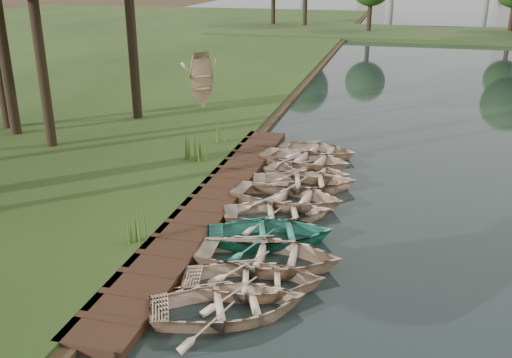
% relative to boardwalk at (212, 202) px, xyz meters
% --- Properties ---
extents(ground, '(300.00, 300.00, 0.00)m').
position_rel_boardwalk_xyz_m(ground, '(1.60, 0.00, -0.15)').
color(ground, '#3D2F1D').
extents(boardwalk, '(1.60, 16.00, 0.30)m').
position_rel_boardwalk_xyz_m(boardwalk, '(0.00, 0.00, 0.00)').
color(boardwalk, '#372015').
rests_on(boardwalk, ground).
extents(peninsula, '(50.00, 14.00, 0.45)m').
position_rel_boardwalk_xyz_m(peninsula, '(9.60, 50.00, 0.08)').
color(peninsula, '#32451E').
rests_on(peninsula, ground).
extents(rowboat_0, '(4.27, 3.75, 0.73)m').
position_rel_boardwalk_xyz_m(rowboat_0, '(2.39, -5.88, 0.27)').
color(rowboat_0, beige).
rests_on(rowboat_0, water).
extents(rowboat_1, '(3.93, 3.19, 0.72)m').
position_rel_boardwalk_xyz_m(rowboat_1, '(2.67, -4.71, 0.26)').
color(rowboat_1, beige).
rests_on(rowboat_1, water).
extents(rowboat_2, '(3.99, 2.98, 0.79)m').
position_rel_boardwalk_xyz_m(rowboat_2, '(2.74, -3.50, 0.29)').
color(rowboat_2, beige).
rests_on(rowboat_2, water).
extents(rowboat_3, '(4.19, 3.53, 0.74)m').
position_rel_boardwalk_xyz_m(rowboat_3, '(2.49, -2.16, 0.27)').
color(rowboat_3, '#349074').
rests_on(rowboat_3, water).
extents(rowboat_4, '(3.85, 3.24, 0.68)m').
position_rel_boardwalk_xyz_m(rowboat_4, '(2.34, -0.62, 0.24)').
color(rowboat_4, beige).
rests_on(rowboat_4, water).
extents(rowboat_5, '(3.98, 3.03, 0.77)m').
position_rel_boardwalk_xyz_m(rowboat_5, '(2.39, 0.65, 0.29)').
color(rowboat_5, beige).
rests_on(rowboat_5, water).
extents(rowboat_6, '(4.15, 3.36, 0.76)m').
position_rel_boardwalk_xyz_m(rowboat_6, '(2.71, 2.10, 0.28)').
color(rowboat_6, beige).
rests_on(rowboat_6, water).
extents(rowboat_7, '(3.34, 2.52, 0.66)m').
position_rel_boardwalk_xyz_m(rowboat_7, '(2.63, 3.26, 0.23)').
color(rowboat_7, beige).
rests_on(rowboat_7, water).
extents(rowboat_8, '(4.06, 3.27, 0.75)m').
position_rel_boardwalk_xyz_m(rowboat_8, '(2.32, 4.54, 0.27)').
color(rowboat_8, beige).
rests_on(rowboat_8, water).
extents(rowboat_9, '(3.53, 2.76, 0.67)m').
position_rel_boardwalk_xyz_m(rowboat_9, '(2.58, 5.95, 0.23)').
color(rowboat_9, beige).
rests_on(rowboat_9, water).
extents(stored_rowboat, '(3.60, 3.54, 0.61)m').
position_rel_boardwalk_xyz_m(stored_rowboat, '(-4.46, 11.64, 0.46)').
color(stored_rowboat, beige).
rests_on(stored_rowboat, bank).
extents(reeds_0, '(0.60, 0.60, 1.15)m').
position_rel_boardwalk_xyz_m(reeds_0, '(-1.00, -3.42, 0.72)').
color(reeds_0, '#3F661E').
rests_on(reeds_0, bank).
extents(reeds_1, '(0.60, 0.60, 0.86)m').
position_rel_boardwalk_xyz_m(reeds_1, '(-1.64, 3.46, 0.58)').
color(reeds_1, '#3F661E').
rests_on(reeds_1, bank).
extents(reeds_2, '(0.60, 0.60, 1.05)m').
position_rel_boardwalk_xyz_m(reeds_2, '(-2.11, 3.63, 0.68)').
color(reeds_2, '#3F661E').
rests_on(reeds_2, bank).
extents(reeds_3, '(0.60, 0.60, 0.96)m').
position_rel_boardwalk_xyz_m(reeds_3, '(-1.57, 6.05, 0.63)').
color(reeds_3, '#3F661E').
rests_on(reeds_3, bank).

